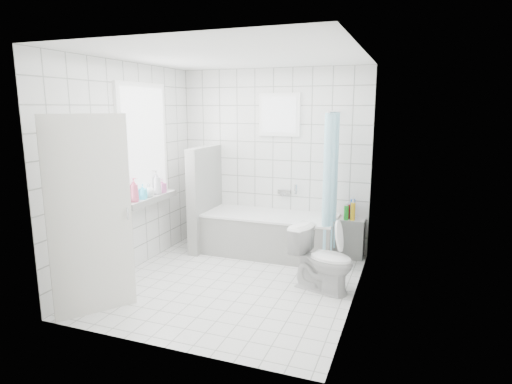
% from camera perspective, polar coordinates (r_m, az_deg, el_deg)
% --- Properties ---
extents(ground, '(3.00, 3.00, 0.00)m').
position_cam_1_polar(ground, '(5.22, -3.06, -11.97)').
color(ground, white).
rests_on(ground, ground).
extents(ceiling, '(3.00, 3.00, 0.00)m').
position_cam_1_polar(ceiling, '(4.83, -3.40, 17.69)').
color(ceiling, white).
rests_on(ceiling, ground).
extents(wall_back, '(2.80, 0.02, 2.60)m').
position_cam_1_polar(wall_back, '(6.25, 2.27, 4.29)').
color(wall_back, white).
rests_on(wall_back, ground).
extents(wall_front, '(2.80, 0.02, 2.60)m').
position_cam_1_polar(wall_front, '(3.56, -12.88, -1.35)').
color(wall_front, white).
rests_on(wall_front, ground).
extents(wall_left, '(0.02, 3.00, 2.60)m').
position_cam_1_polar(wall_left, '(5.56, -16.60, 2.96)').
color(wall_left, white).
rests_on(wall_left, ground).
extents(wall_right, '(0.02, 3.00, 2.60)m').
position_cam_1_polar(wall_right, '(4.49, 13.39, 1.24)').
color(wall_right, white).
rests_on(wall_right, ground).
extents(window_left, '(0.01, 0.90, 1.40)m').
position_cam_1_polar(window_left, '(5.74, -14.61, 6.33)').
color(window_left, white).
rests_on(window_left, wall_left).
extents(window_back, '(0.50, 0.01, 0.50)m').
position_cam_1_polar(window_back, '(6.13, 3.09, 10.24)').
color(window_back, white).
rests_on(window_back, wall_back).
extents(window_sill, '(0.18, 1.02, 0.08)m').
position_cam_1_polar(window_sill, '(5.82, -13.89, -0.94)').
color(window_sill, white).
rests_on(window_sill, wall_left).
extents(door, '(0.51, 0.67, 2.00)m').
position_cam_1_polar(door, '(4.49, -21.21, -3.14)').
color(door, silver).
rests_on(door, ground).
extents(bathtub, '(1.85, 0.77, 0.58)m').
position_cam_1_polar(bathtub, '(6.08, 1.88, -5.64)').
color(bathtub, white).
rests_on(bathtub, ground).
extents(partition_wall, '(0.15, 0.85, 1.50)m').
position_cam_1_polar(partition_wall, '(6.29, -6.81, -0.81)').
color(partition_wall, white).
rests_on(partition_wall, ground).
extents(tiled_ledge, '(0.40, 0.24, 0.55)m').
position_cam_1_polar(tiled_ledge, '(6.10, 12.32, -6.01)').
color(tiled_ledge, white).
rests_on(tiled_ledge, ground).
extents(toilet, '(0.80, 0.59, 0.73)m').
position_cam_1_polar(toilet, '(4.96, 8.85, -8.85)').
color(toilet, white).
rests_on(toilet, ground).
extents(curtain_rod, '(0.02, 0.80, 0.02)m').
position_cam_1_polar(curtain_rod, '(5.58, 10.49, 10.48)').
color(curtain_rod, silver).
rests_on(curtain_rod, wall_back).
extents(shower_curtain, '(0.14, 0.48, 1.78)m').
position_cam_1_polar(shower_curtain, '(5.54, 9.92, 1.13)').
color(shower_curtain, '#4CC1E1').
rests_on(shower_curtain, curtain_rod).
extents(tub_faucet, '(0.18, 0.06, 0.06)m').
position_cam_1_polar(tub_faucet, '(6.23, 3.76, 0.06)').
color(tub_faucet, silver).
rests_on(tub_faucet, wall_back).
extents(sill_bottles, '(0.20, 0.76, 0.33)m').
position_cam_1_polar(sill_bottles, '(5.75, -14.14, 0.63)').
color(sill_bottles, '#E0577C').
rests_on(sill_bottles, window_sill).
extents(ledge_bottles, '(0.15, 0.16, 0.28)m').
position_cam_1_polar(ledge_bottles, '(5.96, 12.45, -2.50)').
color(ledge_bottles, red).
rests_on(ledge_bottles, tiled_ledge).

